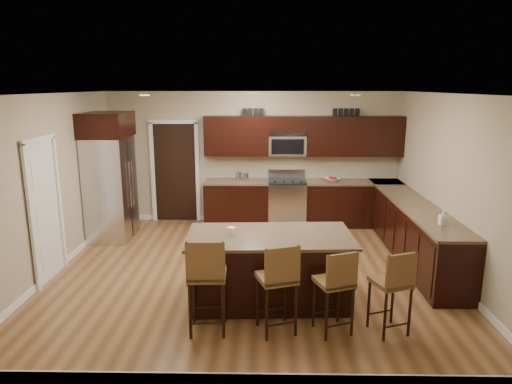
{
  "coord_description": "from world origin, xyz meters",
  "views": [
    {
      "loc": [
        0.21,
        -6.63,
        2.82
      ],
      "look_at": [
        0.08,
        0.4,
        1.17
      ],
      "focal_mm": 32.0,
      "sensor_mm": 36.0,
      "label": 1
    }
  ],
  "objects_px": {
    "stool_mid": "(279,278)",
    "range": "(287,202)",
    "stool_right": "(336,282)",
    "refrigerator": "(110,176)",
    "stool_left": "(207,275)",
    "island": "(270,270)",
    "stool_extra": "(394,283)"
  },
  "relations": [
    {
      "from": "stool_mid",
      "to": "range",
      "type": "bearing_deg",
      "value": 67.47
    },
    {
      "from": "range",
      "to": "stool_right",
      "type": "xyz_separation_m",
      "value": [
        0.36,
        -4.27,
        0.17
      ]
    },
    {
      "from": "stool_right",
      "to": "refrigerator",
      "type": "distance_m",
      "value": 4.99
    },
    {
      "from": "stool_left",
      "to": "refrigerator",
      "type": "height_order",
      "value": "refrigerator"
    },
    {
      "from": "range",
      "to": "island",
      "type": "distance_m",
      "value": 3.46
    },
    {
      "from": "island",
      "to": "stool_right",
      "type": "distance_m",
      "value": 1.14
    },
    {
      "from": "stool_mid",
      "to": "island",
      "type": "bearing_deg",
      "value": 77.55
    },
    {
      "from": "stool_left",
      "to": "stool_mid",
      "type": "bearing_deg",
      "value": -2.14
    },
    {
      "from": "range",
      "to": "refrigerator",
      "type": "xyz_separation_m",
      "value": [
        -3.3,
        -0.92,
        0.73
      ]
    },
    {
      "from": "stool_right",
      "to": "range",
      "type": "bearing_deg",
      "value": 74.82
    },
    {
      "from": "range",
      "to": "stool_extra",
      "type": "xyz_separation_m",
      "value": [
        1.01,
        -4.27,
        0.17
      ]
    },
    {
      "from": "island",
      "to": "stool_mid",
      "type": "relative_size",
      "value": 1.99
    },
    {
      "from": "island",
      "to": "refrigerator",
      "type": "relative_size",
      "value": 0.93
    },
    {
      "from": "stool_extra",
      "to": "range",
      "type": "bearing_deg",
      "value": 83.3
    },
    {
      "from": "stool_mid",
      "to": "refrigerator",
      "type": "relative_size",
      "value": 0.47
    },
    {
      "from": "stool_left",
      "to": "refrigerator",
      "type": "distance_m",
      "value": 4.04
    },
    {
      "from": "island",
      "to": "stool_extra",
      "type": "height_order",
      "value": "stool_extra"
    },
    {
      "from": "range",
      "to": "stool_extra",
      "type": "relative_size",
      "value": 1.08
    },
    {
      "from": "stool_mid",
      "to": "stool_extra",
      "type": "height_order",
      "value": "stool_mid"
    },
    {
      "from": "stool_mid",
      "to": "refrigerator",
      "type": "height_order",
      "value": "refrigerator"
    },
    {
      "from": "range",
      "to": "refrigerator",
      "type": "height_order",
      "value": "refrigerator"
    },
    {
      "from": "stool_mid",
      "to": "refrigerator",
      "type": "distance_m",
      "value": 4.53
    },
    {
      "from": "island",
      "to": "stool_mid",
      "type": "bearing_deg",
      "value": -86.46
    },
    {
      "from": "island",
      "to": "stool_right",
      "type": "relative_size",
      "value": 2.13
    },
    {
      "from": "stool_left",
      "to": "stool_extra",
      "type": "xyz_separation_m",
      "value": [
        2.12,
        0.01,
        -0.08
      ]
    },
    {
      "from": "stool_left",
      "to": "stool_mid",
      "type": "xyz_separation_m",
      "value": [
        0.81,
        0.01,
        -0.04
      ]
    },
    {
      "from": "island",
      "to": "stool_extra",
      "type": "relative_size",
      "value": 2.13
    },
    {
      "from": "stool_mid",
      "to": "refrigerator",
      "type": "xyz_separation_m",
      "value": [
        -3.0,
        3.36,
        0.52
      ]
    },
    {
      "from": "range",
      "to": "stool_left",
      "type": "bearing_deg",
      "value": -104.58
    },
    {
      "from": "island",
      "to": "stool_left",
      "type": "distance_m",
      "value": 1.15
    },
    {
      "from": "stool_mid",
      "to": "stool_extra",
      "type": "relative_size",
      "value": 1.07
    },
    {
      "from": "range",
      "to": "refrigerator",
      "type": "distance_m",
      "value": 3.5
    }
  ]
}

